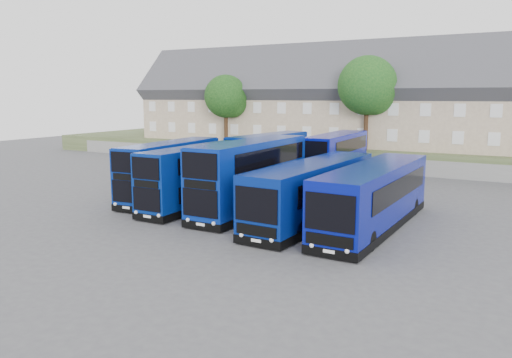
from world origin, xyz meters
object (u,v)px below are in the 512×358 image
Objects in this scene: tree_west at (227,98)px; tree_mid at (369,88)px; dd_front_left at (171,172)px; coach_east_a at (313,193)px; dd_front_mid at (197,178)px.

tree_mid is (16.00, 0.50, 1.02)m from tree_west.
dd_front_left reaches higher than coach_east_a.
coach_east_a is at bearing -10.41° from dd_front_left.
dd_front_left is at bearing -111.07° from tree_mid.
tree_mid is (-3.30, 21.91, 6.36)m from coach_east_a.
tree_mid is (4.90, 22.02, 6.12)m from dd_front_mid.
tree_west is (-7.98, 20.33, 5.07)m from dd_front_left.
dd_front_left is 1.03× the size of dd_front_mid.
tree_west is 16.04m from tree_mid.
coach_east_a is 1.40× the size of tree_mid.
dd_front_left is 23.13m from tree_mid.
tree_mid reaches higher than coach_east_a.
tree_mid reaches higher than tree_west.
tree_mid is at bearing 64.00° from dd_front_left.
dd_front_mid is 1.31× the size of tree_west.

